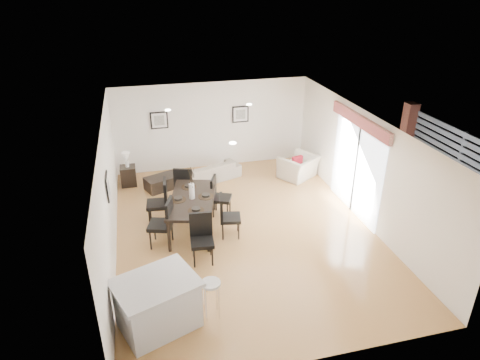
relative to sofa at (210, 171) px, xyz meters
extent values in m
plane|color=tan|center=(0.29, -2.98, -0.27)|extent=(8.00, 8.00, 0.00)
cube|color=white|center=(0.29, 1.02, 1.08)|extent=(6.00, 0.04, 2.70)
cube|color=white|center=(0.29, -6.98, 1.08)|extent=(6.00, 0.04, 2.70)
cube|color=white|center=(-2.71, -2.98, 1.08)|extent=(0.04, 8.00, 2.70)
cube|color=white|center=(3.29, -2.98, 1.08)|extent=(0.04, 8.00, 2.70)
cube|color=white|center=(0.29, -2.98, 2.43)|extent=(6.00, 8.00, 0.02)
imported|color=gray|center=(0.00, 0.00, 0.00)|extent=(1.98, 1.29, 0.54)
imported|color=beige|center=(2.63, -0.49, 0.07)|extent=(1.39, 1.35, 0.69)
imported|color=#3B5624|center=(5.89, -1.60, 0.10)|extent=(0.53, 0.53, 0.73)
cube|color=black|center=(-0.88, -2.61, 0.53)|extent=(1.47, 2.19, 0.07)
cylinder|color=black|center=(-1.53, -3.41, 0.12)|extent=(0.08, 0.08, 0.77)
cylinder|color=black|center=(-1.07, -1.59, 0.12)|extent=(0.08, 0.08, 0.77)
cylinder|color=black|center=(-0.69, -3.62, 0.12)|extent=(0.08, 0.08, 0.77)
cylinder|color=black|center=(-0.23, -1.80, 0.12)|extent=(0.08, 0.08, 0.77)
cube|color=black|center=(-1.68, -3.11, 0.25)|extent=(0.65, 0.65, 0.09)
cube|color=black|center=(-1.47, -3.17, 0.58)|extent=(0.22, 0.52, 0.62)
cylinder|color=black|center=(-1.82, -2.85, -0.03)|extent=(0.04, 0.04, 0.47)
cylinder|color=black|center=(-1.43, -2.97, -0.03)|extent=(0.04, 0.04, 0.47)
cylinder|color=black|center=(-1.94, -3.24, -0.03)|extent=(0.04, 0.04, 0.47)
cylinder|color=black|center=(-1.55, -3.36, -0.03)|extent=(0.04, 0.04, 0.47)
cube|color=black|center=(-1.68, -2.10, 0.24)|extent=(0.56, 0.56, 0.09)
cube|color=black|center=(-1.46, -2.12, 0.56)|extent=(0.12, 0.52, 0.61)
cylinder|color=black|center=(-1.86, -1.88, -0.04)|extent=(0.04, 0.04, 0.47)
cylinder|color=black|center=(-1.47, -1.92, -0.04)|extent=(0.04, 0.04, 0.47)
cylinder|color=black|center=(-1.90, -2.28, -0.04)|extent=(0.04, 0.04, 0.47)
cylinder|color=black|center=(-1.50, -2.32, -0.04)|extent=(0.04, 0.04, 0.47)
cube|color=black|center=(-0.08, -3.11, 0.20)|extent=(0.55, 0.55, 0.08)
cube|color=black|center=(-0.28, -3.07, 0.50)|extent=(0.15, 0.47, 0.56)
cylinder|color=black|center=(0.07, -3.32, -0.05)|extent=(0.04, 0.04, 0.43)
cylinder|color=black|center=(-0.29, -3.26, -0.05)|extent=(0.04, 0.04, 0.43)
cylinder|color=black|center=(0.14, -2.96, -0.05)|extent=(0.04, 0.04, 0.43)
cylinder|color=black|center=(-0.22, -2.89, -0.05)|extent=(0.04, 0.04, 0.43)
cube|color=black|center=(-0.08, -2.10, 0.20)|extent=(0.61, 0.61, 0.08)
cube|color=black|center=(-0.26, -2.03, 0.49)|extent=(0.23, 0.45, 0.56)
cylinder|color=black|center=(0.02, -2.34, -0.06)|extent=(0.04, 0.04, 0.42)
cylinder|color=black|center=(-0.31, -2.20, -0.06)|extent=(0.04, 0.04, 0.42)
cylinder|color=black|center=(0.16, -2.00, -0.06)|extent=(0.04, 0.04, 0.42)
cylinder|color=black|center=(-0.18, -1.87, -0.06)|extent=(0.04, 0.04, 0.42)
cube|color=black|center=(-0.88, -3.94, 0.22)|extent=(0.53, 0.53, 0.08)
cube|color=black|center=(-0.86, -3.73, 0.52)|extent=(0.49, 0.10, 0.58)
cylinder|color=black|center=(-1.09, -4.12, -0.05)|extent=(0.04, 0.04, 0.44)
cylinder|color=black|center=(-1.05, -3.74, -0.05)|extent=(0.04, 0.04, 0.44)
cylinder|color=black|center=(-0.71, -4.15, -0.05)|extent=(0.04, 0.04, 0.44)
cylinder|color=black|center=(-0.67, -3.77, -0.05)|extent=(0.04, 0.04, 0.44)
cube|color=black|center=(-0.88, -1.27, 0.22)|extent=(0.63, 0.63, 0.09)
cube|color=black|center=(-0.96, -1.47, 0.53)|extent=(0.48, 0.23, 0.59)
cylinder|color=black|center=(-0.63, -1.15, -0.04)|extent=(0.04, 0.04, 0.45)
cylinder|color=black|center=(-0.77, -1.51, -0.04)|extent=(0.04, 0.04, 0.45)
cylinder|color=black|center=(-0.99, -1.02, -0.04)|extent=(0.04, 0.04, 0.45)
cylinder|color=black|center=(-1.13, -1.38, -0.04)|extent=(0.04, 0.04, 0.45)
cylinder|color=white|center=(-0.88, -2.61, 0.76)|extent=(0.13, 0.13, 0.38)
cylinder|color=black|center=(-0.55, -2.61, 0.57)|extent=(0.37, 0.37, 0.01)
cylinder|color=black|center=(-0.55, -2.61, 0.61)|extent=(0.20, 0.20, 0.05)
cylinder|color=black|center=(-0.88, -2.01, 0.57)|extent=(0.37, 0.37, 0.01)
cylinder|color=black|center=(-0.88, -2.01, 0.61)|extent=(0.20, 0.20, 0.05)
cylinder|color=black|center=(-1.21, -2.61, 0.57)|extent=(0.37, 0.37, 0.01)
cylinder|color=black|center=(-1.21, -2.61, 0.61)|extent=(0.20, 0.20, 0.05)
cylinder|color=black|center=(-0.88, -3.20, 0.57)|extent=(0.37, 0.37, 0.01)
cylinder|color=black|center=(-0.88, -3.20, 0.61)|extent=(0.20, 0.20, 0.05)
cube|color=black|center=(-1.43, -0.25, -0.08)|extent=(1.08, 0.87, 0.37)
cube|color=black|center=(-2.36, 0.23, 0.02)|extent=(0.44, 0.44, 0.58)
cylinder|color=white|center=(-2.36, 0.23, 0.41)|extent=(0.10, 0.10, 0.19)
cone|color=beige|center=(-2.36, 0.23, 0.63)|extent=(0.23, 0.23, 0.25)
cube|color=maroon|center=(2.54, -0.59, 0.29)|extent=(0.36, 0.21, 0.34)
cube|color=silver|center=(-1.94, -5.60, 0.18)|extent=(1.51, 1.33, 0.89)
cube|color=silver|center=(-1.94, -5.60, 0.65)|extent=(1.64, 1.46, 0.06)
cylinder|color=silver|center=(-0.99, -5.60, 0.46)|extent=(0.35, 0.35, 0.05)
cylinder|color=silver|center=(-0.88, -5.49, 0.10)|extent=(0.02, 0.02, 0.73)
cylinder|color=silver|center=(-1.11, -5.49, 0.10)|extent=(0.02, 0.02, 0.73)
cylinder|color=silver|center=(-1.11, -5.72, 0.10)|extent=(0.02, 0.02, 0.73)
cylinder|color=silver|center=(-0.88, -5.72, 0.10)|extent=(0.02, 0.02, 0.73)
cube|color=black|center=(-1.31, 0.99, 1.38)|extent=(0.52, 0.03, 0.52)
cube|color=white|center=(-1.31, 0.99, 1.38)|extent=(0.44, 0.04, 0.44)
cube|color=#62625D|center=(-1.31, 0.99, 1.38)|extent=(0.30, 0.04, 0.30)
cube|color=black|center=(1.19, 0.99, 1.38)|extent=(0.52, 0.03, 0.52)
cube|color=white|center=(1.19, 0.99, 1.38)|extent=(0.44, 0.04, 0.44)
cube|color=#62625D|center=(1.19, 0.99, 1.38)|extent=(0.30, 0.04, 0.30)
cube|color=black|center=(-2.68, -3.18, 1.38)|extent=(0.03, 0.52, 0.52)
cube|color=white|center=(-2.68, -3.18, 1.38)|extent=(0.04, 0.44, 0.44)
cube|color=#62625D|center=(-2.68, -3.18, 1.38)|extent=(0.04, 0.30, 0.30)
cube|color=white|center=(3.27, -2.68, 0.86)|extent=(0.02, 2.40, 2.25)
cube|color=black|center=(3.25, -2.68, 0.86)|extent=(0.03, 0.05, 2.25)
cube|color=black|center=(3.25, -2.68, 2.00)|extent=(0.03, 2.50, 0.05)
cube|color=maroon|center=(3.21, -2.68, 2.16)|extent=(0.10, 2.70, 0.28)
plane|color=gray|center=(5.29, -2.68, -0.27)|extent=(6.00, 6.00, 0.00)
cube|color=#2E2E30|center=(6.49, -2.68, 0.63)|extent=(0.08, 5.50, 1.80)
cube|color=brown|center=(6.34, -0.28, 0.73)|extent=(0.35, 0.35, 2.00)
camera|label=1|loc=(-1.94, -11.46, 5.35)|focal=32.00mm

